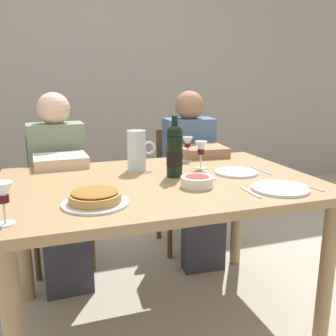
# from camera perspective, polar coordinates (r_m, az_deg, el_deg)

# --- Properties ---
(ground_plane) EXTENTS (8.00, 8.00, 0.00)m
(ground_plane) POSITION_cam_1_polar(r_m,az_deg,el_deg) (2.12, -1.07, -22.09)
(ground_plane) COLOR #B2A893
(back_wall) EXTENTS (8.00, 0.10, 2.80)m
(back_wall) POSITION_cam_1_polar(r_m,az_deg,el_deg) (3.94, -11.62, 15.69)
(back_wall) COLOR #A3998E
(back_wall) RESTS_ON ground
(dining_table) EXTENTS (1.50, 1.00, 0.76)m
(dining_table) POSITION_cam_1_polar(r_m,az_deg,el_deg) (1.81, -1.16, -4.70)
(dining_table) COLOR #9E7A51
(dining_table) RESTS_ON ground
(wine_bottle) EXTENTS (0.08, 0.08, 0.30)m
(wine_bottle) POSITION_cam_1_polar(r_m,az_deg,el_deg) (1.83, 1.02, 2.65)
(wine_bottle) COLOR black
(wine_bottle) RESTS_ON dining_table
(water_pitcher) EXTENTS (0.15, 0.10, 0.21)m
(water_pitcher) POSITION_cam_1_polar(r_m,az_deg,el_deg) (1.97, -4.82, 2.35)
(water_pitcher) COLOR silver
(water_pitcher) RESTS_ON dining_table
(baked_tart) EXTENTS (0.26, 0.26, 0.06)m
(baked_tart) POSITION_cam_1_polar(r_m,az_deg,el_deg) (1.47, -11.19, -4.49)
(baked_tart) COLOR silver
(baked_tart) RESTS_ON dining_table
(salad_bowl) EXTENTS (0.15, 0.15, 0.06)m
(salad_bowl) POSITION_cam_1_polar(r_m,az_deg,el_deg) (1.68, 4.50, -1.94)
(salad_bowl) COLOR silver
(salad_bowl) RESTS_ON dining_table
(wine_glass_left_diner) EXTENTS (0.07, 0.07, 0.15)m
(wine_glass_left_diner) POSITION_cam_1_polar(r_m,az_deg,el_deg) (2.01, 5.12, 2.90)
(wine_glass_left_diner) COLOR silver
(wine_glass_left_diner) RESTS_ON dining_table
(wine_glass_right_diner) EXTENTS (0.07, 0.07, 0.14)m
(wine_glass_right_diner) POSITION_cam_1_polar(r_m,az_deg,el_deg) (2.21, 3.03, 3.80)
(wine_glass_right_diner) COLOR silver
(wine_glass_right_diner) RESTS_ON dining_table
(wine_glass_centre) EXTENTS (0.07, 0.07, 0.15)m
(wine_glass_centre) POSITION_cam_1_polar(r_m,az_deg,el_deg) (1.34, -24.18, -3.81)
(wine_glass_centre) COLOR silver
(wine_glass_centre) RESTS_ON dining_table
(dinner_plate_left_setting) EXTENTS (0.22, 0.22, 0.01)m
(dinner_plate_left_setting) POSITION_cam_1_polar(r_m,az_deg,el_deg) (1.94, 10.57, -0.68)
(dinner_plate_left_setting) COLOR silver
(dinner_plate_left_setting) RESTS_ON dining_table
(dinner_plate_right_setting) EXTENTS (0.25, 0.25, 0.01)m
(dinner_plate_right_setting) POSITION_cam_1_polar(r_m,az_deg,el_deg) (1.71, 16.91, -3.03)
(dinner_plate_right_setting) COLOR silver
(dinner_plate_right_setting) RESTS_ON dining_table
(fork_left_setting) EXTENTS (0.04, 0.16, 0.00)m
(fork_left_setting) POSITION_cam_1_polar(r_m,az_deg,el_deg) (1.88, 6.56, -1.15)
(fork_left_setting) COLOR silver
(fork_left_setting) RESTS_ON dining_table
(knife_left_setting) EXTENTS (0.02, 0.18, 0.00)m
(knife_left_setting) POSITION_cam_1_polar(r_m,az_deg,el_deg) (2.02, 14.28, -0.43)
(knife_left_setting) COLOR silver
(knife_left_setting) RESTS_ON dining_table
(knife_right_setting) EXTENTS (0.03, 0.18, 0.00)m
(knife_right_setting) POSITION_cam_1_polar(r_m,az_deg,el_deg) (1.80, 20.80, -2.62)
(knife_right_setting) COLOR silver
(knife_right_setting) RESTS_ON dining_table
(spoon_right_setting) EXTENTS (0.02, 0.16, 0.00)m
(spoon_right_setting) POSITION_cam_1_polar(r_m,az_deg,el_deg) (1.63, 12.59, -3.70)
(spoon_right_setting) COLOR silver
(spoon_right_setting) RESTS_ON dining_table
(chair_left) EXTENTS (0.41, 0.41, 0.87)m
(chair_left) POSITION_cam_1_polar(r_m,az_deg,el_deg) (2.62, -16.56, -3.43)
(chair_left) COLOR brown
(chair_left) RESTS_ON ground
(diner_left) EXTENTS (0.35, 0.51, 1.16)m
(diner_left) POSITION_cam_1_polar(r_m,az_deg,el_deg) (2.36, -16.32, -2.24)
(diner_left) COLOR gray
(diner_left) RESTS_ON ground
(chair_right) EXTENTS (0.43, 0.43, 0.87)m
(chair_right) POSITION_cam_1_polar(r_m,az_deg,el_deg) (2.80, 2.34, -1.79)
(chair_right) COLOR brown
(chair_right) RESTS_ON ground
(diner_right) EXTENTS (0.36, 0.52, 1.16)m
(diner_right) POSITION_cam_1_polar(r_m,az_deg,el_deg) (2.55, 3.97, -0.55)
(diner_right) COLOR #4C6B93
(diner_right) RESTS_ON ground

